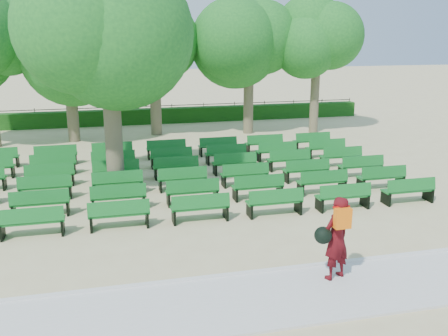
# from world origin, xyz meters

# --- Properties ---
(ground) EXTENTS (120.00, 120.00, 0.00)m
(ground) POSITION_xyz_m (0.00, 0.00, 0.00)
(ground) COLOR #C5B583
(paving) EXTENTS (30.00, 2.20, 0.06)m
(paving) POSITION_xyz_m (0.00, -7.40, 0.03)
(paving) COLOR silver
(paving) RESTS_ON ground
(curb) EXTENTS (30.00, 0.12, 0.10)m
(curb) POSITION_xyz_m (0.00, -6.25, 0.05)
(curb) COLOR silver
(curb) RESTS_ON ground
(hedge) EXTENTS (26.00, 0.70, 0.90)m
(hedge) POSITION_xyz_m (0.00, 14.00, 0.45)
(hedge) COLOR #174C13
(hedge) RESTS_ON ground
(fence) EXTENTS (26.00, 0.10, 1.02)m
(fence) POSITION_xyz_m (0.00, 14.40, 0.00)
(fence) COLOR black
(fence) RESTS_ON ground
(tree_line) EXTENTS (21.80, 6.80, 7.04)m
(tree_line) POSITION_xyz_m (0.00, 10.00, 0.00)
(tree_line) COLOR #1E7022
(tree_line) RESTS_ON ground
(bench_array) EXTENTS (1.71, 0.57, 1.07)m
(bench_array) POSITION_xyz_m (-0.57, 1.27, 0.09)
(bench_array) COLOR #126923
(bench_array) RESTS_ON ground
(tree_among) EXTENTS (5.22, 5.22, 6.96)m
(tree_among) POSITION_xyz_m (-2.85, 0.70, 4.59)
(tree_among) COLOR brown
(tree_among) RESTS_ON ground
(person) EXTENTS (0.95, 0.67, 1.89)m
(person) POSITION_xyz_m (1.61, -6.92, 1.04)
(person) COLOR #490A0F
(person) RESTS_ON ground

